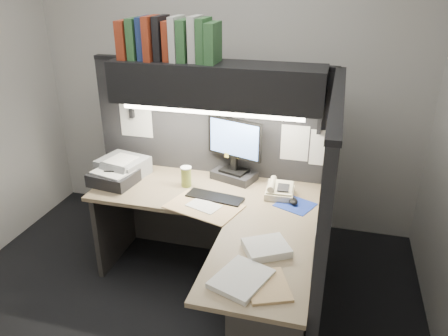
{
  "coord_description": "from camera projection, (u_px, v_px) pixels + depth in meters",
  "views": [
    {
      "loc": [
        0.98,
        -2.22,
        2.23
      ],
      "look_at": [
        0.25,
        0.51,
        0.96
      ],
      "focal_mm": 35.0,
      "sensor_mm": 36.0,
      "label": 1
    }
  ],
  "objects": [
    {
      "name": "monitor",
      "position": [
        234.0,
        156.0,
        3.38
      ],
      "size": [
        0.45,
        0.3,
        0.5
      ],
      "rotation": [
        0.0,
        0.0,
        -0.32
      ],
      "color": "black",
      "rests_on": "desk"
    },
    {
      "name": "binder_row",
      "position": [
        170.0,
        39.0,
        3.08
      ],
      "size": [
        0.73,
        0.26,
        0.31
      ],
      "color": "maroon",
      "rests_on": "overhead_shelf"
    },
    {
      "name": "telephone",
      "position": [
        280.0,
        191.0,
        3.18
      ],
      "size": [
        0.21,
        0.22,
        0.08
      ],
      "primitive_type": "cube",
      "rotation": [
        0.0,
        0.0,
        0.03
      ],
      "color": "beige",
      "rests_on": "desk"
    },
    {
      "name": "pinned_papers",
      "position": [
        249.0,
        155.0,
        3.06
      ],
      "size": [
        1.76,
        1.31,
        0.51
      ],
      "color": "white",
      "rests_on": "partition_back"
    },
    {
      "name": "partition_right",
      "position": [
        324.0,
        225.0,
        2.7
      ],
      "size": [
        0.06,
        1.5,
        1.6
      ],
      "primitive_type": "cube",
      "color": "black",
      "rests_on": "floor"
    },
    {
      "name": "mousepad",
      "position": [
        295.0,
        205.0,
        3.07
      ],
      "size": [
        0.31,
        0.3,
        0.0
      ],
      "primitive_type": "cube",
      "rotation": [
        0.0,
        0.0,
        -0.41
      ],
      "color": "#1C349C",
      "rests_on": "desk"
    },
    {
      "name": "printer",
      "position": [
        123.0,
        167.0,
        3.5
      ],
      "size": [
        0.41,
        0.37,
        0.14
      ],
      "primitive_type": "cube",
      "rotation": [
        0.0,
        0.0,
        -0.22
      ],
      "color": "#939598",
      "rests_on": "desk"
    },
    {
      "name": "coffee_cup",
      "position": [
        186.0,
        177.0,
        3.32
      ],
      "size": [
        0.09,
        0.09,
        0.15
      ],
      "primitive_type": "cylinder",
      "rotation": [
        0.0,
        0.0,
        -0.11
      ],
      "color": "#99A843",
      "rests_on": "desk"
    },
    {
      "name": "paper_stack_a",
      "position": [
        266.0,
        248.0,
        2.55
      ],
      "size": [
        0.32,
        0.31,
        0.05
      ],
      "primitive_type": "cube",
      "rotation": [
        0.0,
        0.0,
        0.53
      ],
      "color": "white",
      "rests_on": "desk"
    },
    {
      "name": "notebook_stack",
      "position": [
        114.0,
        178.0,
        3.37
      ],
      "size": [
        0.36,
        0.31,
        0.1
      ],
      "primitive_type": "cube",
      "rotation": [
        0.0,
        0.0,
        -0.14
      ],
      "color": "black",
      "rests_on": "desk"
    },
    {
      "name": "keyboard",
      "position": [
        215.0,
        198.0,
        3.16
      ],
      "size": [
        0.43,
        0.2,
        0.02
      ],
      "primitive_type": "cube",
      "rotation": [
        0.0,
        0.0,
        -0.14
      ],
      "color": "black",
      "rests_on": "desk"
    },
    {
      "name": "paper_stack_b",
      "position": [
        241.0,
        279.0,
        2.31
      ],
      "size": [
        0.34,
        0.37,
        0.03
      ],
      "primitive_type": "cube",
      "rotation": [
        0.0,
        0.0,
        -0.35
      ],
      "color": "white",
      "rests_on": "desk"
    },
    {
      "name": "floor",
      "position": [
        172.0,
        315.0,
        3.1
      ],
      "size": [
        3.5,
        3.5,
        0.0
      ],
      "primitive_type": "plane",
      "color": "black",
      "rests_on": "ground"
    },
    {
      "name": "manila_stack",
      "position": [
        267.0,
        286.0,
        2.27
      ],
      "size": [
        0.3,
        0.33,
        0.02
      ],
      "primitive_type": "cube",
      "rotation": [
        0.0,
        0.0,
        0.4
      ],
      "color": "tan",
      "rests_on": "desk"
    },
    {
      "name": "mouse",
      "position": [
        293.0,
        201.0,
        3.08
      ],
      "size": [
        0.1,
        0.12,
        0.04
      ],
      "primitive_type": "ellipsoid",
      "rotation": [
        0.0,
        0.0,
        0.39
      ],
      "color": "black",
      "rests_on": "mousepad"
    },
    {
      "name": "overhead_shelf",
      "position": [
        216.0,
        84.0,
        3.12
      ],
      "size": [
        1.55,
        0.34,
        0.3
      ],
      "primitive_type": "cube",
      "color": "black",
      "rests_on": "partition_back"
    },
    {
      "name": "open_folder",
      "position": [
        204.0,
        207.0,
        3.05
      ],
      "size": [
        0.57,
        0.45,
        0.01
      ],
      "primitive_type": "cube",
      "rotation": [
        0.0,
        0.0,
        -0.29
      ],
      "color": "tan",
      "rests_on": "desk"
    },
    {
      "name": "wall_back",
      "position": [
        226.0,
        81.0,
        3.87
      ],
      "size": [
        3.5,
        0.04,
        2.7
      ],
      "primitive_type": "cube",
      "color": "beige",
      "rests_on": "floor"
    },
    {
      "name": "task_light_tube",
      "position": [
        211.0,
        112.0,
        3.06
      ],
      "size": [
        1.32,
        0.04,
        0.04
      ],
      "primitive_type": "cylinder",
      "rotation": [
        0.0,
        1.57,
        0.0
      ],
      "color": "white",
      "rests_on": "overhead_shelf"
    },
    {
      "name": "partition_back",
      "position": [
        211.0,
        162.0,
        3.59
      ],
      "size": [
        1.9,
        0.06,
        1.6
      ],
      "primitive_type": "cube",
      "color": "black",
      "rests_on": "floor"
    },
    {
      "name": "desk",
      "position": [
        230.0,
        275.0,
        2.82
      ],
      "size": [
        1.7,
        1.53,
        0.73
      ],
      "color": "#95845F",
      "rests_on": "floor"
    }
  ]
}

